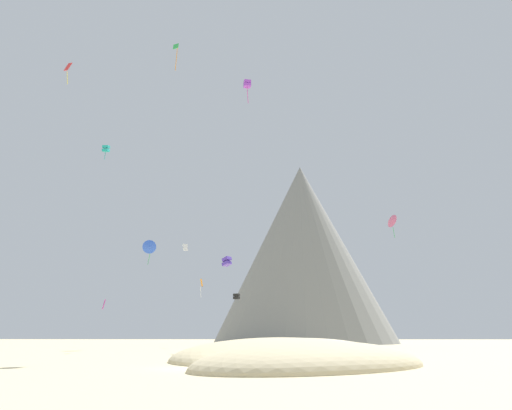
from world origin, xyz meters
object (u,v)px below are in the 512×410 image
kite_magenta_low (104,304)px  bush_mid_center (334,360)px  kite_rainbow_mid (392,221)px  kite_black_low (237,296)px  kite_teal_high (106,149)px  bush_low_patch (184,357)px  kite_violet_high (247,84)px  kite_green_high (176,51)px  kite_red_high (68,68)px  kite_indigo_low (227,261)px  kite_orange_low (201,285)px  rock_massif (299,257)px  bush_far_right (291,354)px  kite_white_mid (185,247)px  kite_blue_mid (149,247)px

kite_magenta_low → bush_mid_center: bearing=66.7°
bush_mid_center → kite_rainbow_mid: 47.16m
kite_black_low → kite_rainbow_mid: (27.72, -3.86, 12.72)m
kite_teal_high → kite_rainbow_mid: 52.06m
bush_low_patch → kite_violet_high: size_ratio=0.28×
kite_magenta_low → kite_green_high: (10.08, -8.24, 34.59)m
kite_red_high → kite_rainbow_mid: size_ratio=0.89×
kite_indigo_low → kite_orange_low: size_ratio=0.42×
kite_indigo_low → kite_black_low: 16.91m
kite_orange_low → kite_violet_high: bearing=31.9°
rock_massif → kite_red_high: rock_massif is taller
kite_indigo_low → kite_magenta_low: (-16.70, -2.47, -6.26)m
kite_teal_high → kite_magenta_low: size_ratio=2.12×
kite_teal_high → kite_violet_high: 28.31m
kite_violet_high → kite_black_low: size_ratio=3.19×
bush_far_right → kite_magenta_low: 30.14m
bush_mid_center → rock_massif: 93.80m
kite_teal_high → bush_far_right: bearing=142.5°
kite_green_high → kite_white_mid: bearing=-19.7°
bush_low_patch → kite_black_low: size_ratio=0.88×
kite_indigo_low → kite_black_low: (0.08, 16.51, -3.69)m
kite_indigo_low → bush_far_right: bearing=-121.3°
kite_black_low → kite_white_mid: bearing=69.4°
kite_white_mid → kite_magenta_low: (-5.28, -27.66, -13.30)m
bush_low_patch → kite_black_low: bearing=87.1°
kite_orange_low → kite_red_high: size_ratio=0.96×
kite_white_mid → kite_violet_high: kite_violet_high is taller
kite_white_mid → kite_rainbow_mid: (39.21, -12.54, 1.98)m
kite_white_mid → kite_red_high: (-12.11, -32.94, 20.83)m
bush_low_patch → bush_mid_center: 14.88m
bush_far_right → kite_indigo_low: kite_indigo_low is taller
kite_red_high → kite_green_high: kite_green_high is taller
bush_low_patch → rock_massif: rock_massif is taller
kite_indigo_low → kite_red_high: (-23.52, -7.75, 27.87)m
bush_far_right → kite_magenta_low: kite_magenta_low is taller
kite_blue_mid → kite_orange_low: bearing=36.3°
rock_massif → kite_orange_low: rock_massif is taller
kite_blue_mid → kite_red_high: 32.71m
kite_black_low → kite_violet_high: bearing=-155.2°
kite_indigo_low → kite_white_mid: (-11.41, 25.19, 7.05)m
bush_mid_center → kite_green_high: 47.11m
bush_far_right → kite_white_mid: (-19.88, 43.18, 19.14)m
bush_low_patch → kite_indigo_low: 23.34m
bush_low_patch → kite_indigo_low: bearing=84.9°
bush_low_patch → kite_magenta_low: (-14.93, 17.28, 6.05)m
bush_far_right → kite_white_mid: 51.24m
kite_teal_high → kite_orange_low: kite_teal_high is taller
kite_indigo_low → kite_orange_low: (-7.58, 23.98, -0.73)m
bush_low_patch → kite_blue_mid: bearing=112.3°
bush_mid_center → kite_magenta_low: (-28.33, 23.74, 5.99)m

